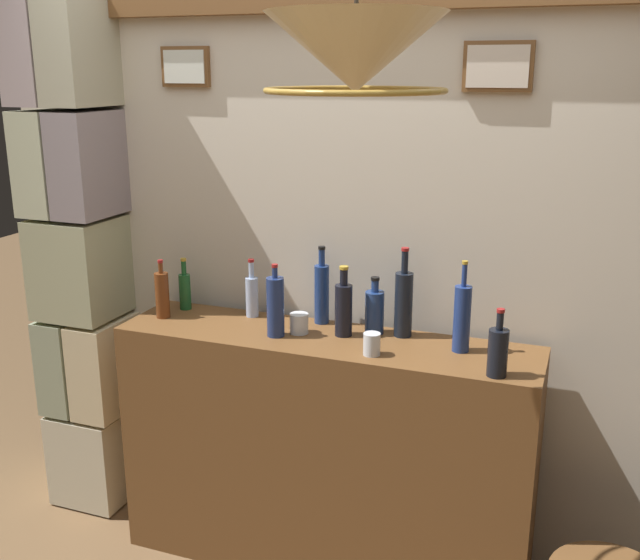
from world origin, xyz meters
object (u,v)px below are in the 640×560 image
Objects in this scene: liquor_bottle_whiskey at (252,295)px; liquor_bottle_bourbon at (275,306)px; liquor_bottle_rum at (344,308)px; liquor_bottle_sherry at (322,292)px; liquor_bottle_scotch at (162,294)px; glass_tumbler_highball at (299,323)px; liquor_bottle_vodka at (462,317)px; liquor_bottle_tequila at (185,290)px; liquor_bottle_amaro at (375,311)px; liquor_bottle_brandy at (404,302)px; liquor_bottle_port at (498,351)px; pendant_lamp at (356,55)px; glass_tumbler_rocks at (372,344)px.

liquor_bottle_bourbon is at bearing -44.05° from liquor_bottle_whiskey.
liquor_bottle_rum is 0.87× the size of liquor_bottle_sherry.
liquor_bottle_bourbon is at bearing -4.18° from liquor_bottle_scotch.
glass_tumbler_highball is (0.62, 0.02, -0.06)m from liquor_bottle_scotch.
liquor_bottle_sherry is 1.11× the size of liquor_bottle_bourbon.
liquor_bottle_vodka reaches higher than liquor_bottle_rum.
liquor_bottle_tequila is 2.84× the size of glass_tumbler_highball.
liquor_bottle_brandy is (0.11, 0.01, 0.05)m from liquor_bottle_amaro.
liquor_bottle_scotch is 0.91m from liquor_bottle_amaro.
liquor_bottle_scotch is at bearing -177.56° from liquor_bottle_vodka.
liquor_bottle_bourbon is (-0.12, -0.21, -0.01)m from liquor_bottle_sherry.
liquor_bottle_scotch is at bearing -175.63° from liquor_bottle_rum.
liquor_bottle_rum is 3.50× the size of glass_tumbler_highball.
liquor_bottle_brandy is at bearing 161.01° from liquor_bottle_vodka.
liquor_bottle_port is 1.05× the size of liquor_bottle_tequila.
liquor_bottle_port is 1.42m from liquor_bottle_tequila.
pendant_lamp is at bearing -69.33° from liquor_bottle_rum.
liquor_bottle_scotch is 1.09× the size of liquor_bottle_tequila.
glass_tumbler_highball is (0.59, -0.11, -0.05)m from liquor_bottle_tequila.
liquor_bottle_sherry is (-0.60, 0.12, 0.00)m from liquor_bottle_vodka.
glass_tumbler_rocks is (0.06, -0.23, -0.05)m from liquor_bottle_amaro.
liquor_bottle_whiskey is at bearing 132.28° from pendant_lamp.
liquor_bottle_port is 0.82m from liquor_bottle_sherry.
liquor_bottle_sherry is at bearing 14.70° from liquor_bottle_scotch.
liquor_bottle_bourbon is at bearing 131.02° from pendant_lamp.
liquor_bottle_whiskey reaches higher than glass_tumbler_rocks.
liquor_bottle_scotch is 1.26m from liquor_bottle_vodka.
liquor_bottle_sherry reaches higher than liquor_bottle_whiskey.
liquor_bottle_scotch is at bearing -172.25° from liquor_bottle_brandy.
pendant_lamp is at bearing -36.56° from liquor_bottle_tequila.
liquor_bottle_tequila is 0.77m from liquor_bottle_rum.
liquor_bottle_rum is (0.76, -0.07, 0.03)m from liquor_bottle_tequila.
liquor_bottle_vodka is at bearing 129.86° from liquor_bottle_port.
liquor_bottle_amaro is at bearing -175.07° from liquor_bottle_brandy.
pendant_lamp reaches higher than liquor_bottle_whiskey.
liquor_bottle_amaro is at bearing -0.30° from liquor_bottle_tequila.
liquor_bottle_whiskey is 2.99× the size of glass_tumbler_rocks.
liquor_bottle_brandy reaches higher than liquor_bottle_rum.
liquor_bottle_vodka is 0.61m from liquor_bottle_sherry.
glass_tumbler_rocks is 1.15m from pendant_lamp.
glass_tumbler_rocks is 0.16× the size of pendant_lamp.
liquor_bottle_whiskey is (-0.31, -0.03, -0.04)m from liquor_bottle_sherry.
glass_tumbler_highball is at bearing 123.86° from pendant_lamp.
liquor_bottle_port is 0.49m from liquor_bottle_brandy.
liquor_bottle_port is 0.25m from liquor_bottle_vodka.
liquor_bottle_amaro is 0.92× the size of liquor_bottle_whiskey.
pendant_lamp is (0.43, -0.65, 1.02)m from glass_tumbler_highball.
liquor_bottle_bourbon reaches higher than liquor_bottle_whiskey.
liquor_bottle_brandy is (-0.25, 0.08, 0.01)m from liquor_bottle_vodka.
liquor_bottle_sherry is at bearing 140.06° from liquor_bottle_rum.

